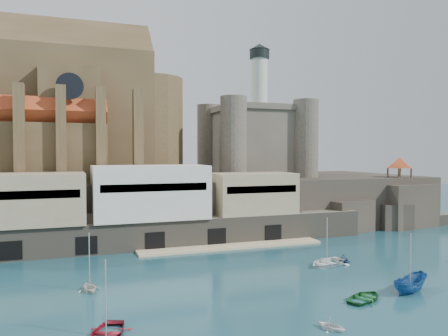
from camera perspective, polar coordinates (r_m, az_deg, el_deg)
ground at (r=53.69m, az=6.00°, el=-14.28°), size 300.00×300.00×0.00m
promontory at (r=89.19m, az=-5.16°, el=-4.52°), size 100.00×36.00×10.00m
quay at (r=71.13m, az=-9.69°, el=-5.28°), size 70.00×12.00×13.05m
church at (r=88.57m, az=-20.89°, el=6.46°), size 47.00×25.93×30.51m
castle_keep at (r=95.64m, az=4.05°, el=3.96°), size 21.20×21.20×29.30m
rock_outcrop at (r=97.41m, az=21.94°, el=-4.64°), size 14.50×10.50×8.70m
pavilion at (r=96.94m, az=21.94°, el=0.49°), size 6.40×6.40×5.40m
boat_1 at (r=40.63m, az=13.80°, el=-19.79°), size 2.66×2.29×2.64m
boat_2 at (r=52.93m, az=23.13°, el=-14.67°), size 2.80×2.77×5.67m
boat_3 at (r=48.83m, az=17.93°, el=-16.04°), size 2.59×3.76×5.14m
boat_4 at (r=51.35m, az=-17.14°, el=-15.12°), size 3.06×2.25×3.19m
boat_6 at (r=61.43m, az=13.28°, el=-12.23°), size 2.97×4.70×6.36m
boat_7 at (r=63.60m, az=15.36°, el=-11.75°), size 2.58×1.98×2.63m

